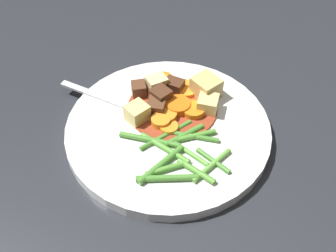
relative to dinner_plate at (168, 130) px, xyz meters
The scene contains 32 objects.
ground_plane 0.01m from the dinner_plate, ahead, with size 3.00×3.00×0.00m, color #26282D.
dinner_plate is the anchor object (origin of this frame).
stew_sauce 0.04m from the dinner_plate, 23.17° to the right, with size 0.13×0.13×0.00m, color #93381E.
carrot_slice_0 0.09m from the dinner_plate, ahead, with size 0.03×0.03×0.01m, color orange.
carrot_slice_1 0.01m from the dinner_plate, 159.76° to the right, with size 0.03×0.03×0.01m, color orange.
carrot_slice_2 0.02m from the dinner_plate, 60.05° to the left, with size 0.03×0.03×0.01m, color orange.
carrot_slice_3 0.08m from the dinner_plate, 34.26° to the right, with size 0.04×0.04×0.01m, color orange.
carrot_slice_4 0.05m from the dinner_plate, 69.08° to the right, with size 0.03×0.03×0.01m, color orange.
carrot_slice_5 0.04m from the dinner_plate, 37.20° to the right, with size 0.04×0.04×0.01m, color orange.
carrot_slice_6 0.02m from the dinner_plate, ahead, with size 0.03×0.03×0.01m, color orange.
potato_chunk_0 0.05m from the dinner_plate, 60.19° to the left, with size 0.03×0.03×0.03m, color #E5CC7A.
potato_chunk_1 0.07m from the dinner_plate, 74.64° to the right, with size 0.03×0.03×0.02m, color #E5CC7A.
potato_chunk_2 0.09m from the dinner_plate, 55.00° to the right, with size 0.04×0.03×0.03m, color #DBBC6B.
potato_chunk_3 0.08m from the dinner_plate, ahead, with size 0.02×0.03×0.03m, color #EAD68C.
meat_chunk_0 0.04m from the dinner_plate, 17.84° to the left, with size 0.02×0.03×0.02m, color #56331E.
meat_chunk_1 0.08m from the dinner_plate, 20.97° to the left, with size 0.02×0.02×0.02m, color #56331E.
meat_chunk_2 0.05m from the dinner_plate, ahead, with size 0.02×0.03×0.03m, color #4C2B19.
meat_chunk_3 0.07m from the dinner_plate, 20.31° to the right, with size 0.03×0.02×0.02m, color #4C2B19.
green_bean_0 0.08m from the dinner_plate, 164.81° to the left, with size 0.01×0.01×0.05m, color #599E38.
green_bean_1 0.04m from the dinner_plate, 138.07° to the right, with size 0.01×0.01×0.08m, color #4C8E33.
green_bean_2 0.06m from the dinner_plate, 163.90° to the right, with size 0.01×0.01×0.06m, color #66AD42.
green_bean_3 0.09m from the dinner_plate, 150.90° to the right, with size 0.01×0.01×0.05m, color #4C8E33.
green_bean_4 0.09m from the dinner_plate, 169.57° to the right, with size 0.01×0.01×0.06m, color #599E38.
green_bean_5 0.02m from the dinner_plate, 159.04° to the left, with size 0.01×0.01×0.08m, color #4C8E33.
green_bean_6 0.04m from the dinner_plate, 161.44° to the left, with size 0.01×0.01×0.08m, color #599E38.
green_bean_7 0.07m from the dinner_plate, 159.87° to the left, with size 0.01×0.01×0.08m, color #4C8E33.
green_bean_8 0.09m from the dinner_plate, 166.24° to the left, with size 0.01×0.01×0.08m, color #4C8E33.
green_bean_9 0.09m from the dinner_plate, 155.33° to the right, with size 0.01×0.01×0.07m, color #66AD42.
green_bean_10 0.04m from the dinner_plate, 136.28° to the right, with size 0.01×0.01×0.06m, color #599E38.
green_bean_11 0.04m from the dinner_plate, 126.18° to the left, with size 0.01×0.01×0.08m, color #4C8E33.
green_bean_12 0.03m from the dinner_plate, 148.16° to the right, with size 0.01×0.01×0.06m, color #4C8E33.
fork 0.09m from the dinner_plate, 46.12° to the left, with size 0.13×0.14×0.00m.
Camera 1 is at (-0.40, 0.09, 0.45)m, focal length 46.21 mm.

